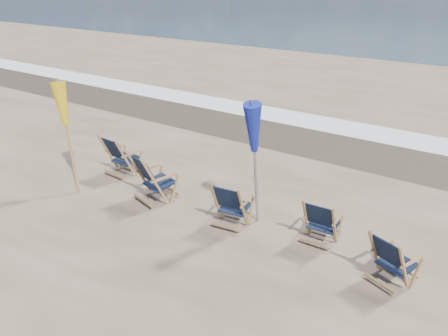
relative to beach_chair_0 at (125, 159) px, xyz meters
The scene contains 9 objects.
surf_foam 6.71m from the beach_chair_0, 67.60° to the left, with size 200.00×1.40×0.01m, color silver.
wet_sand_strip 5.36m from the beach_chair_0, 61.45° to the left, with size 200.00×2.60×0.00m, color #42362A.
beach_chair_0 is the anchor object (origin of this frame).
beach_chair_1 1.54m from the beach_chair_0, 22.61° to the right, with size 0.68×0.77×1.07m, color black, non-canonical shape.
beach_chair_2 3.27m from the beach_chair_0, ahead, with size 0.60×0.67×0.94m, color black, non-canonical shape.
beach_chair_3 4.77m from the beach_chair_0, ahead, with size 0.57×0.64×0.88m, color black, non-canonical shape.
beach_chair_4 6.00m from the beach_chair_0, ahead, with size 0.57×0.64×0.89m, color black, non-canonical shape.
umbrella_yellow 1.64m from the beach_chair_0, 119.71° to the right, with size 0.30×0.30×2.27m.
umbrella_blue 3.61m from the beach_chair_0, ahead, with size 0.30×0.30×2.40m.
Camera 1 is at (4.13, -3.91, 4.21)m, focal length 35.00 mm.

